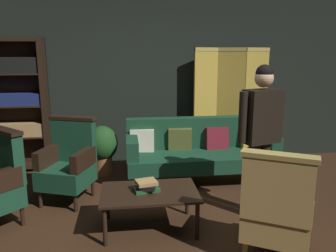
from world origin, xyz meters
The scene contains 13 objects.
ground_plane centered at (0.00, 0.00, 0.00)m, with size 10.00×10.00×0.00m, color #331E11.
back_wall centered at (0.00, 2.45, 1.40)m, with size 7.20×0.10×2.80m, color black.
folding_screen centered at (1.24, 2.24, 0.99)m, with size 1.31×0.21×1.90m.
bookshelf centered at (-2.15, 2.19, 1.08)m, with size 0.90×0.32×2.05m.
velvet_couch centered at (0.55, 1.46, 0.46)m, with size 2.12×0.78×0.88m.
coffee_table centered at (-0.28, 0.10, 0.37)m, with size 1.00×0.64×0.42m.
armchair_gilt_accent centered at (0.78, -0.58, 0.49)m, with size 0.79×0.79×1.04m.
armchair_wing_left centered at (-1.23, 0.94, 0.49)m, with size 0.75×0.74×1.04m.
standing_figure centered at (0.95, 0.25, 1.03)m, with size 0.57×0.32×1.70m.
potted_plant centered at (-0.87, 1.81, 0.43)m, with size 0.46×0.46×0.75m.
book_green_cloth centered at (-0.31, 0.12, 0.44)m, with size 0.26×0.16×0.03m, color #1E4C28.
book_black_cloth centered at (-0.31, 0.12, 0.48)m, with size 0.19×0.19×0.04m, color black.
book_tan_leather centered at (-0.31, 0.12, 0.51)m, with size 0.20×0.18×0.04m, color #9E7A47.
Camera 1 is at (-0.51, -3.13, 1.83)m, focal length 35.84 mm.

